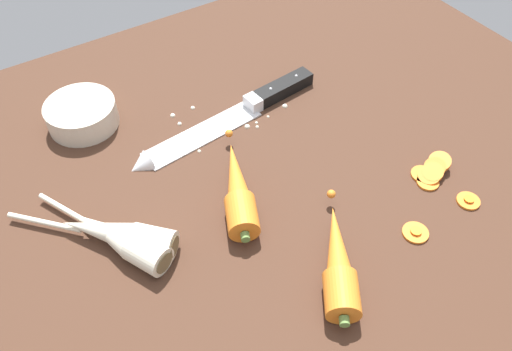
{
  "coord_description": "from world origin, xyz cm",
  "views": [
    {
      "loc": [
        -26.3,
        -42.99,
        55.89
      ],
      "look_at": [
        0.0,
        -2.0,
        1.5
      ],
      "focal_mm": 36.2,
      "sensor_mm": 36.0,
      "label": 1
    }
  ],
  "objects_px": {
    "carrot_slice_stray_near": "(416,232)",
    "whole_carrot": "(238,189)",
    "whole_carrot_second": "(338,262)",
    "parsnip_mid_left": "(118,234)",
    "carrot_slice_stray_far": "(469,200)",
    "chefs_knife": "(225,120)",
    "parsnip_front": "(120,238)",
    "prep_bowl": "(82,114)",
    "carrot_slice_stray_mid": "(423,174)",
    "carrot_slice_stack": "(433,172)"
  },
  "relations": [
    {
      "from": "whole_carrot",
      "to": "carrot_slice_stray_near",
      "type": "bearing_deg",
      "value": -46.74
    },
    {
      "from": "carrot_slice_stack",
      "to": "whole_carrot",
      "type": "bearing_deg",
      "value": 156.23
    },
    {
      "from": "carrot_slice_stray_far",
      "to": "whole_carrot",
      "type": "bearing_deg",
      "value": 146.42
    },
    {
      "from": "chefs_knife",
      "to": "carrot_slice_stray_far",
      "type": "xyz_separation_m",
      "value": [
        0.2,
        -0.32,
        -0.0
      ]
    },
    {
      "from": "whole_carrot_second",
      "to": "carrot_slice_stray_mid",
      "type": "distance_m",
      "value": 0.22
    },
    {
      "from": "parsnip_front",
      "to": "carrot_slice_stray_near",
      "type": "distance_m",
      "value": 0.38
    },
    {
      "from": "carrot_slice_stray_mid",
      "to": "carrot_slice_stray_far",
      "type": "xyz_separation_m",
      "value": [
        0.02,
        -0.07,
        0.0
      ]
    },
    {
      "from": "parsnip_mid_left",
      "to": "carrot_slice_stray_near",
      "type": "relative_size",
      "value": 5.36
    },
    {
      "from": "parsnip_front",
      "to": "carrot_slice_stray_far",
      "type": "bearing_deg",
      "value": -23.55
    },
    {
      "from": "whole_carrot",
      "to": "carrot_slice_stack",
      "type": "height_order",
      "value": "whole_carrot"
    },
    {
      "from": "carrot_slice_stray_near",
      "to": "carrot_slice_stray_far",
      "type": "bearing_deg",
      "value": -0.16
    },
    {
      "from": "whole_carrot_second",
      "to": "prep_bowl",
      "type": "relative_size",
      "value": 1.52
    },
    {
      "from": "chefs_knife",
      "to": "carrot_slice_stray_near",
      "type": "bearing_deg",
      "value": -72.3
    },
    {
      "from": "whole_carrot_second",
      "to": "carrot_slice_stack",
      "type": "bearing_deg",
      "value": 13.24
    },
    {
      "from": "whole_carrot_second",
      "to": "parsnip_mid_left",
      "type": "relative_size",
      "value": 0.9
    },
    {
      "from": "carrot_slice_stray_mid",
      "to": "prep_bowl",
      "type": "height_order",
      "value": "prep_bowl"
    },
    {
      "from": "prep_bowl",
      "to": "carrot_slice_stack",
      "type": "bearing_deg",
      "value": -44.54
    },
    {
      "from": "parsnip_mid_left",
      "to": "carrot_slice_stray_far",
      "type": "height_order",
      "value": "parsnip_mid_left"
    },
    {
      "from": "chefs_knife",
      "to": "carrot_slice_stray_mid",
      "type": "distance_m",
      "value": 0.31
    },
    {
      "from": "parsnip_front",
      "to": "prep_bowl",
      "type": "height_order",
      "value": "same"
    },
    {
      "from": "chefs_knife",
      "to": "carrot_slice_stray_mid",
      "type": "bearing_deg",
      "value": -53.7
    },
    {
      "from": "whole_carrot_second",
      "to": "carrot_slice_stray_far",
      "type": "relative_size",
      "value": 5.19
    },
    {
      "from": "whole_carrot_second",
      "to": "carrot_slice_stray_far",
      "type": "xyz_separation_m",
      "value": [
        0.22,
        -0.01,
        -0.02
      ]
    },
    {
      "from": "carrot_slice_stack",
      "to": "carrot_slice_stray_far",
      "type": "xyz_separation_m",
      "value": [
        0.01,
        -0.06,
        -0.0
      ]
    },
    {
      "from": "carrot_slice_stack",
      "to": "carrot_slice_stray_mid",
      "type": "height_order",
      "value": "carrot_slice_stack"
    },
    {
      "from": "chefs_knife",
      "to": "carrot_slice_stray_mid",
      "type": "height_order",
      "value": "chefs_knife"
    },
    {
      "from": "chefs_knife",
      "to": "prep_bowl",
      "type": "height_order",
      "value": "prep_bowl"
    },
    {
      "from": "whole_carrot_second",
      "to": "carrot_slice_stray_mid",
      "type": "height_order",
      "value": "whole_carrot_second"
    },
    {
      "from": "whole_carrot",
      "to": "whole_carrot_second",
      "type": "bearing_deg",
      "value": -75.59
    },
    {
      "from": "parsnip_front",
      "to": "carrot_slice_stack",
      "type": "height_order",
      "value": "parsnip_front"
    },
    {
      "from": "parsnip_mid_left",
      "to": "carrot_slice_stray_mid",
      "type": "distance_m",
      "value": 0.44
    },
    {
      "from": "whole_carrot_second",
      "to": "prep_bowl",
      "type": "distance_m",
      "value": 0.46
    },
    {
      "from": "whole_carrot_second",
      "to": "parsnip_front",
      "type": "relative_size",
      "value": 0.81
    },
    {
      "from": "whole_carrot_second",
      "to": "carrot_slice_stack",
      "type": "xyz_separation_m",
      "value": [
        0.22,
        0.05,
        -0.01
      ]
    },
    {
      "from": "parsnip_mid_left",
      "to": "carrot_slice_stack",
      "type": "relative_size",
      "value": 2.79
    },
    {
      "from": "chefs_knife",
      "to": "whole_carrot",
      "type": "height_order",
      "value": "whole_carrot"
    },
    {
      "from": "parsnip_mid_left",
      "to": "carrot_slice_stray_far",
      "type": "relative_size",
      "value": 5.8
    },
    {
      "from": "parsnip_mid_left",
      "to": "carrot_slice_stack",
      "type": "distance_m",
      "value": 0.45
    },
    {
      "from": "carrot_slice_stray_near",
      "to": "whole_carrot",
      "type": "bearing_deg",
      "value": 133.26
    },
    {
      "from": "carrot_slice_stray_near",
      "to": "prep_bowl",
      "type": "relative_size",
      "value": 0.32
    },
    {
      "from": "chefs_knife",
      "to": "parsnip_front",
      "type": "bearing_deg",
      "value": -149.92
    },
    {
      "from": "carrot_slice_stack",
      "to": "parsnip_front",
      "type": "bearing_deg",
      "value": 163.5
    },
    {
      "from": "parsnip_front",
      "to": "carrot_slice_stack",
      "type": "xyz_separation_m",
      "value": [
        0.43,
        -0.13,
        -0.01
      ]
    },
    {
      "from": "whole_carrot",
      "to": "parsnip_front",
      "type": "distance_m",
      "value": 0.17
    },
    {
      "from": "whole_carrot_second",
      "to": "parsnip_front",
      "type": "height_order",
      "value": "whole_carrot_second"
    },
    {
      "from": "whole_carrot",
      "to": "carrot_slice_stack",
      "type": "xyz_separation_m",
      "value": [
        0.26,
        -0.11,
        -0.01
      ]
    },
    {
      "from": "whole_carrot",
      "to": "chefs_knife",
      "type": "bearing_deg",
      "value": 66.45
    },
    {
      "from": "chefs_knife",
      "to": "whole_carrot_second",
      "type": "relative_size",
      "value": 2.08
    },
    {
      "from": "whole_carrot_second",
      "to": "prep_bowl",
      "type": "bearing_deg",
      "value": 111.35
    },
    {
      "from": "whole_carrot_second",
      "to": "whole_carrot",
      "type": "bearing_deg",
      "value": 104.41
    }
  ]
}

